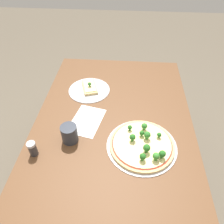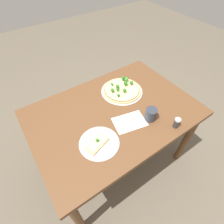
{
  "view_description": "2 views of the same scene",
  "coord_description": "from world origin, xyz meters",
  "views": [
    {
      "loc": [
        0.88,
        0.06,
        1.62
      ],
      "look_at": [
        -0.03,
        -0.01,
        0.76
      ],
      "focal_mm": 35.0,
      "sensor_mm": 36.0,
      "label": 1
    },
    {
      "loc": [
        -0.53,
        -0.74,
        1.74
      ],
      "look_at": [
        -0.03,
        -0.01,
        0.76
      ],
      "focal_mm": 28.0,
      "sensor_mm": 36.0,
      "label": 2
    }
  ],
  "objects": [
    {
      "name": "ground_plane",
      "position": [
        0.0,
        0.0,
        0.0
      ],
      "size": [
        8.0,
        8.0,
        0.0
      ],
      "primitive_type": "plane",
      "color": "brown"
    },
    {
      "name": "dining_table",
      "position": [
        0.0,
        0.0,
        0.65
      ],
      "size": [
        1.27,
        0.88,
        0.74
      ],
      "color": "brown",
      "rests_on": "ground_plane"
    },
    {
      "name": "pizza_tray_whole",
      "position": [
        0.19,
        0.16,
        0.76
      ],
      "size": [
        0.35,
        0.35,
        0.07
      ],
      "color": "#B7B7BC",
      "rests_on": "dining_table"
    },
    {
      "name": "pizza_tray_slice",
      "position": [
        -0.25,
        -0.18,
        0.75
      ],
      "size": [
        0.27,
        0.27,
        0.05
      ],
      "color": "#B7B7BC",
      "rests_on": "dining_table"
    },
    {
      "name": "drinking_cup",
      "position": [
        0.18,
        -0.21,
        0.79
      ],
      "size": [
        0.08,
        0.08,
        0.1
      ],
      "primitive_type": "cylinder",
      "color": "#2D333D",
      "rests_on": "dining_table"
    },
    {
      "name": "condiment_shaker",
      "position": [
        0.28,
        -0.37,
        0.78
      ],
      "size": [
        0.04,
        0.04,
        0.08
      ],
      "color": "#333338",
      "rests_on": "dining_table"
    },
    {
      "name": "paper_menu",
      "position": [
        0.04,
        -0.15,
        0.74
      ],
      "size": [
        0.26,
        0.21,
        0.0
      ],
      "primitive_type": "cube",
      "rotation": [
        0.0,
        0.0,
        -0.22
      ],
      "color": "white",
      "rests_on": "dining_table"
    }
  ]
}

